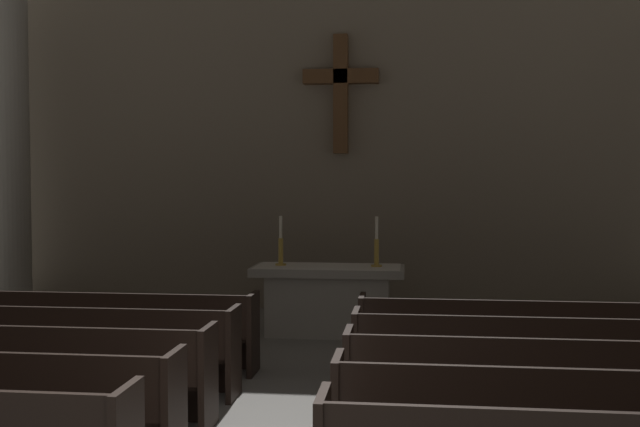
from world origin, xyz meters
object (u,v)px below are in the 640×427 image
object	(u,v)px
pew_left_row_5	(106,330)
pew_right_row_3	(556,389)
pew_left_row_3	(20,372)
altar	(328,298)
pew_right_row_2	(582,427)
pew_right_row_4	(537,361)
pew_left_row_4	(68,348)
candlestick_left	(281,249)
column_left_third	(8,131)
candlestick_right	(377,250)
pew_right_row_5	(522,340)

from	to	relation	value
pew_left_row_5	pew_right_row_3	world-z (taller)	same
pew_left_row_3	altar	bearing A→B (deg)	60.62
pew_right_row_2	pew_right_row_4	bearing A→B (deg)	90.00
pew_left_row_4	altar	world-z (taller)	altar
altar	candlestick_left	distance (m)	1.00
pew_left_row_5	column_left_third	bearing A→B (deg)	132.94
pew_left_row_3	column_left_third	xyz separation A→B (m)	(-2.93, 5.13, 2.57)
pew_right_row_2	column_left_third	xyz separation A→B (m)	(-7.77, 6.12, 2.57)
pew_left_row_3	pew_left_row_5	bearing A→B (deg)	90.00
pew_right_row_2	pew_right_row_3	xyz separation A→B (m)	(0.00, 0.99, 0.00)
pew_right_row_3	pew_right_row_2	bearing A→B (deg)	-90.00
pew_left_row_5	pew_right_row_3	distance (m)	5.23
candlestick_left	candlestick_right	xyz separation A→B (m)	(1.40, 0.00, 0.00)
pew_right_row_3	candlestick_right	bearing A→B (deg)	111.81
candlestick_left	pew_right_row_4	bearing A→B (deg)	-46.66
pew_left_row_4	pew_right_row_5	world-z (taller)	same
pew_right_row_3	pew_right_row_5	distance (m)	1.98
pew_left_row_3	pew_right_row_4	world-z (taller)	same
pew_right_row_4	candlestick_right	world-z (taller)	candlestick_right
pew_left_row_5	column_left_third	size ratio (longest dim) A/B	0.58
pew_left_row_4	column_left_third	xyz separation A→B (m)	(-2.93, 4.14, 2.57)
pew_right_row_3	pew_right_row_5	size ratio (longest dim) A/B	1.00
altar	candlestick_left	bearing A→B (deg)	180.00
column_left_third	candlestick_left	distance (m)	5.06
pew_right_row_4	column_left_third	distance (m)	9.17
pew_left_row_5	altar	size ratio (longest dim) A/B	1.65
altar	candlestick_left	world-z (taller)	candlestick_left
column_left_third	candlestick_right	world-z (taller)	column_left_third
pew_left_row_4	pew_right_row_2	xyz separation A→B (m)	(4.84, -1.98, 0.00)
candlestick_left	pew_left_row_3	bearing A→B (deg)	-111.81
pew_right_row_5	column_left_third	size ratio (longest dim) A/B	0.58
altar	candlestick_right	bearing A→B (deg)	0.00
pew_right_row_4	candlestick_left	world-z (taller)	candlestick_left
candlestick_right	column_left_third	bearing A→B (deg)	172.16
altar	pew_right_row_4	bearing A→B (deg)	-53.80
column_left_third	candlestick_right	bearing A→B (deg)	-7.84
altar	column_left_third	bearing A→B (deg)	171.15
pew_left_row_3	candlestick_left	world-z (taller)	candlestick_left
pew_right_row_5	altar	bearing A→B (deg)	136.28
pew_left_row_5	column_left_third	xyz separation A→B (m)	(-2.93, 3.15, 2.57)
altar	pew_right_row_2	bearing A→B (deg)	-65.42
pew_right_row_5	candlestick_right	size ratio (longest dim) A/B	5.02
pew_right_row_4	candlestick_left	xyz separation A→B (m)	(-3.12, 3.31, 0.77)
pew_left_row_3	altar	xyz separation A→B (m)	(2.42, 4.30, 0.06)
pew_right_row_5	pew_right_row_4	bearing A→B (deg)	-90.00
pew_left_row_5	candlestick_left	size ratio (longest dim) A/B	5.02
pew_right_row_2	candlestick_right	world-z (taller)	candlestick_right
pew_left_row_3	candlestick_right	distance (m)	5.37
pew_left_row_5	candlestick_right	distance (m)	3.96
pew_right_row_4	column_left_third	xyz separation A→B (m)	(-7.77, 4.14, 2.57)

